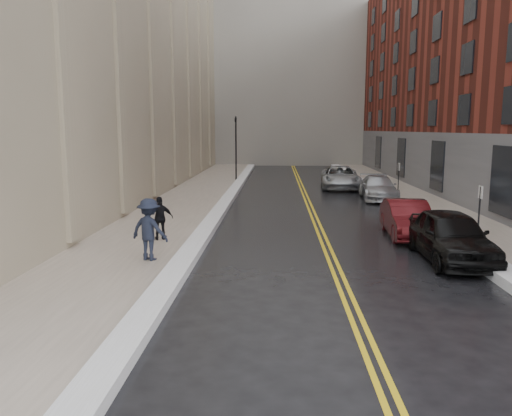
# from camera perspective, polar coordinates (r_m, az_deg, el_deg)

# --- Properties ---
(ground) EXTENTS (160.00, 160.00, 0.00)m
(ground) POSITION_cam_1_polar(r_m,az_deg,el_deg) (10.72, -1.53, -14.14)
(ground) COLOR black
(ground) RESTS_ON ground
(sidewalk_left) EXTENTS (4.00, 64.00, 0.15)m
(sidewalk_left) POSITION_cam_1_polar(r_m,az_deg,el_deg) (26.67, -8.83, -0.01)
(sidewalk_left) COLOR gray
(sidewalk_left) RESTS_ON ground
(sidewalk_right) EXTENTS (3.00, 64.00, 0.15)m
(sidewalk_right) POSITION_cam_1_polar(r_m,az_deg,el_deg) (27.44, 20.02, -0.20)
(sidewalk_right) COLOR gray
(sidewalk_right) RESTS_ON ground
(lane_stripe_a) EXTENTS (0.12, 64.00, 0.01)m
(lane_stripe_a) POSITION_cam_1_polar(r_m,az_deg,el_deg) (26.22, 6.09, -0.27)
(lane_stripe_a) COLOR gold
(lane_stripe_a) RESTS_ON ground
(lane_stripe_b) EXTENTS (0.12, 64.00, 0.01)m
(lane_stripe_b) POSITION_cam_1_polar(r_m,az_deg,el_deg) (26.24, 6.61, -0.27)
(lane_stripe_b) COLOR gold
(lane_stripe_b) RESTS_ON ground
(snow_ridge_left) EXTENTS (0.70, 60.80, 0.26)m
(snow_ridge_left) POSITION_cam_1_polar(r_m,az_deg,el_deg) (26.31, -3.91, 0.07)
(snow_ridge_left) COLOR white
(snow_ridge_left) RESTS_ON ground
(snow_ridge_right) EXTENTS (0.85, 60.80, 0.30)m
(snow_ridge_right) POSITION_cam_1_polar(r_m,az_deg,el_deg) (26.93, 16.27, -0.02)
(snow_ridge_right) COLOR white
(snow_ridge_right) RESTS_ON ground
(tower_far_right) EXTENTS (22.00, 18.00, 44.00)m
(tower_far_right) POSITION_cam_1_polar(r_m,az_deg,el_deg) (79.01, 13.02, 21.82)
(tower_far_right) COLOR slate
(tower_far_right) RESTS_ON ground
(traffic_signal) EXTENTS (0.18, 0.15, 5.20)m
(traffic_signal) POSITION_cam_1_polar(r_m,az_deg,el_deg) (39.98, -2.31, 7.40)
(traffic_signal) COLOR black
(traffic_signal) RESTS_ON ground
(parking_sign_near) EXTENTS (0.06, 0.35, 2.23)m
(parking_sign_near) POSITION_cam_1_polar(r_m,az_deg,el_deg) (19.44, 24.16, -0.23)
(parking_sign_near) COLOR black
(parking_sign_near) RESTS_ON ground
(parking_sign_far) EXTENTS (0.06, 0.35, 2.23)m
(parking_sign_far) POSITION_cam_1_polar(r_m,az_deg,el_deg) (30.82, 15.97, 3.36)
(parking_sign_far) COLOR black
(parking_sign_far) RESTS_ON ground
(car_black) EXTENTS (1.95, 4.82, 1.64)m
(car_black) POSITION_cam_1_polar(r_m,az_deg,el_deg) (17.23, 21.36, -2.97)
(car_black) COLOR black
(car_black) RESTS_ON ground
(car_maroon) EXTENTS (1.74, 4.43, 1.44)m
(car_maroon) POSITION_cam_1_polar(r_m,az_deg,el_deg) (20.52, 16.90, -1.18)
(car_maroon) COLOR #440C0F
(car_maroon) RESTS_ON ground
(car_silver_near) EXTENTS (2.25, 4.97, 1.41)m
(car_silver_near) POSITION_cam_1_polar(r_m,az_deg,el_deg) (31.01, 13.79, 2.27)
(car_silver_near) COLOR #A1A3A8
(car_silver_near) RESTS_ON ground
(car_silver_far) EXTENTS (2.98, 5.87, 1.59)m
(car_silver_far) POSITION_cam_1_polar(r_m,az_deg,el_deg) (36.11, 9.61, 3.47)
(car_silver_far) COLOR #A2A7AB
(car_silver_far) RESTS_ON ground
(pedestrian_b) EXTENTS (1.43, 1.12, 1.94)m
(pedestrian_b) POSITION_cam_1_polar(r_m,az_deg,el_deg) (15.88, -12.10, -2.41)
(pedestrian_b) COLOR black
(pedestrian_b) RESTS_ON sidewalk_left
(pedestrian_c) EXTENTS (1.02, 0.71, 1.61)m
(pedestrian_c) POSITION_cam_1_polar(r_m,az_deg,el_deg) (18.74, -10.88, -1.16)
(pedestrian_c) COLOR black
(pedestrian_c) RESTS_ON sidewalk_left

